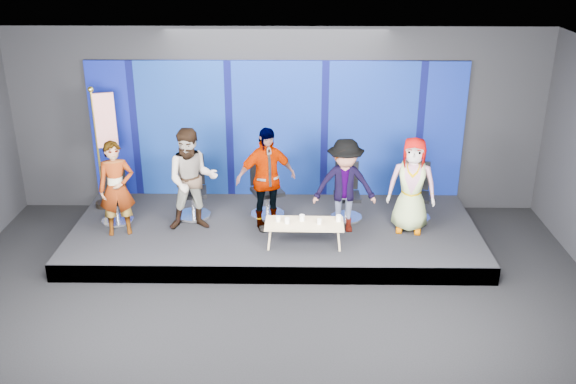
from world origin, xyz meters
name	(u,v)px	position (x,y,z in m)	size (l,w,h in m)	color
ground	(269,321)	(0.00, 0.00, 0.00)	(10.00, 10.00, 0.00)	black
room_walls	(267,158)	(0.00, 0.00, 2.43)	(10.02, 8.02, 3.51)	black
riser	(275,233)	(0.00, 2.50, 0.15)	(7.00, 3.00, 0.30)	black
backdrop	(277,130)	(0.00, 3.95, 1.60)	(7.00, 0.08, 2.60)	#080D66
chair_a	(116,204)	(-2.80, 2.64, 0.63)	(0.69, 0.69, 1.00)	silver
panelist_a	(117,189)	(-2.61, 2.17, 1.11)	(0.59, 0.39, 1.62)	black
chair_b	(193,197)	(-1.48, 2.88, 0.66)	(0.70, 0.70, 1.10)	silver
panelist_b	(192,180)	(-1.38, 2.39, 1.19)	(0.87, 0.68, 1.79)	black
chair_c	(266,196)	(-0.17, 2.94, 0.66)	(0.81, 0.81, 1.11)	silver
panelist_c	(266,179)	(-0.14, 2.43, 1.20)	(1.05, 0.44, 1.80)	black
chair_d	(347,201)	(1.26, 2.83, 0.63)	(0.58, 0.58, 1.01)	silver
panelist_d	(345,186)	(1.18, 2.33, 1.12)	(1.06, 0.61, 1.64)	black
chair_e	(415,201)	(2.49, 2.84, 0.64)	(0.67, 0.67, 1.02)	silver
panelist_e	(412,185)	(2.31, 2.37, 1.13)	(0.81, 0.53, 1.65)	black
coffee_table	(304,224)	(0.50, 1.78, 0.66)	(1.28, 0.56, 0.39)	tan
mug_a	(278,219)	(0.08, 1.83, 0.74)	(0.08, 0.08, 0.09)	white
mug_b	(287,221)	(0.22, 1.75, 0.74)	(0.08, 0.08, 0.09)	white
mug_c	(302,218)	(0.47, 1.86, 0.74)	(0.09, 0.09, 0.10)	white
mug_d	(319,222)	(0.74, 1.74, 0.73)	(0.07, 0.07, 0.09)	white
mug_e	(339,218)	(1.06, 1.85, 0.74)	(0.09, 0.09, 0.10)	white
flag_stand	(104,145)	(-3.10, 3.30, 1.50)	(0.52, 0.30, 2.27)	black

